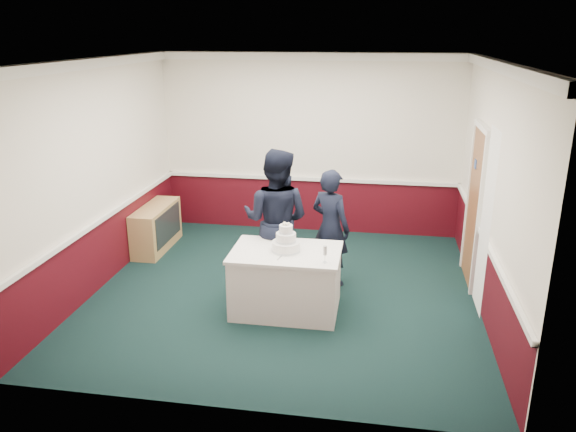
% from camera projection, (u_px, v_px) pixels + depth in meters
% --- Properties ---
extents(ground, '(5.00, 5.00, 0.00)m').
position_uv_depth(ground, '(285.00, 291.00, 7.52)').
color(ground, black).
rests_on(ground, ground).
extents(room_shell, '(5.00, 5.00, 3.00)m').
position_uv_depth(room_shell, '(298.00, 138.00, 7.46)').
color(room_shell, silver).
rests_on(room_shell, ground).
extents(sideboard, '(0.41, 1.20, 0.70)m').
position_uv_depth(sideboard, '(156.00, 228.00, 8.89)').
color(sideboard, tan).
rests_on(sideboard, ground).
extents(cake_table, '(1.32, 0.92, 0.79)m').
position_uv_depth(cake_table, '(286.00, 280.00, 6.90)').
color(cake_table, white).
rests_on(cake_table, ground).
extents(wedding_cake, '(0.35, 0.35, 0.36)m').
position_uv_depth(wedding_cake, '(286.00, 242.00, 6.74)').
color(wedding_cake, white).
rests_on(wedding_cake, cake_table).
extents(cake_knife, '(0.06, 0.22, 0.00)m').
position_uv_depth(cake_knife, '(281.00, 257.00, 6.60)').
color(cake_knife, silver).
rests_on(cake_knife, cake_table).
extents(champagne_flute, '(0.05, 0.05, 0.21)m').
position_uv_depth(champagne_flute, '(325.00, 251.00, 6.40)').
color(champagne_flute, silver).
rests_on(champagne_flute, cake_table).
extents(person_man, '(1.03, 0.87, 1.90)m').
position_uv_depth(person_man, '(276.00, 220.00, 7.38)').
color(person_man, black).
rests_on(person_man, ground).
extents(person_woman, '(0.70, 0.63, 1.61)m').
position_uv_depth(person_woman, '(330.00, 228.00, 7.53)').
color(person_woman, black).
rests_on(person_woman, ground).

